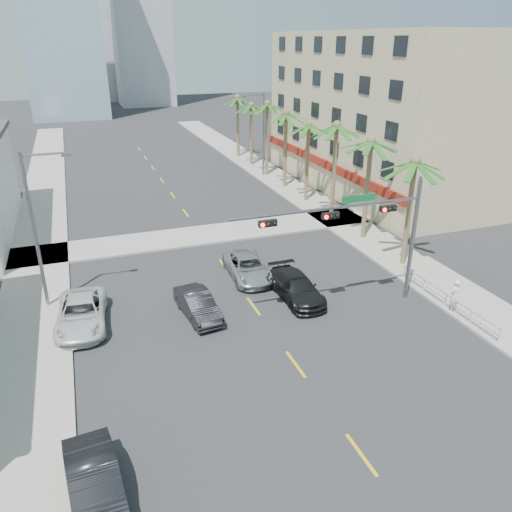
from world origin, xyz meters
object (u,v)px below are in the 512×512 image
Objects in this scene: traffic_signal_mast at (366,224)px; pedestrian at (454,296)px; car_lane_left at (198,305)px; car_parked_far at (81,314)px; car_lane_center at (248,267)px; car_parked_mid at (95,487)px; car_lane_right at (297,287)px.

traffic_signal_mast reaches higher than pedestrian.
car_lane_left is at bearing 167.09° from traffic_signal_mast.
car_lane_center is (10.36, 2.61, -0.04)m from car_parked_far.
pedestrian is (9.34, -8.32, 0.40)m from car_lane_center.
car_parked_mid is at bearing -1.23° from pedestrian.
car_parked_far is at bearing 84.68° from car_parked_mid.
pedestrian is (13.58, -4.61, 0.40)m from car_lane_left.
traffic_signal_mast reaches higher than car_parked_mid.
traffic_signal_mast is at bearing -19.85° from car_lane_left.
car_lane_right is at bearing 145.48° from traffic_signal_mast.
traffic_signal_mast is 6.51m from pedestrian.
pedestrian is at bearing -31.71° from car_lane_right.
car_parked_far is 20.51m from pedestrian.
car_lane_center is at bearing 129.83° from traffic_signal_mast.
car_lane_center is at bearing 49.39° from car_parked_mid.
car_lane_left is 6.02m from car_lane_right.
car_parked_mid is 20.69m from pedestrian.
pedestrian reaches higher than car_lane_left.
pedestrian is at bearing -10.82° from car_parked_far.
traffic_signal_mast is 16.10m from car_parked_far.
car_parked_far is at bearing 162.86° from car_lane_left.
car_lane_right reaches higher than car_lane_center.
car_lane_right is at bearing -50.45° from pedestrian.
car_lane_right is (12.14, 10.94, -0.04)m from car_parked_mid.
car_parked_far reaches higher than car_lane_right.
car_parked_far is (-15.18, 3.18, -4.30)m from traffic_signal_mast.
traffic_signal_mast is at bearing -6.48° from car_parked_far.
car_parked_far is 10.68m from car_lane_center.
car_parked_mid is 17.93m from car_lane_center.
car_parked_mid is 12.52m from car_lane_left.
car_lane_center is 12.52m from pedestrian.
car_lane_left is at bearing 179.88° from car_lane_right.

